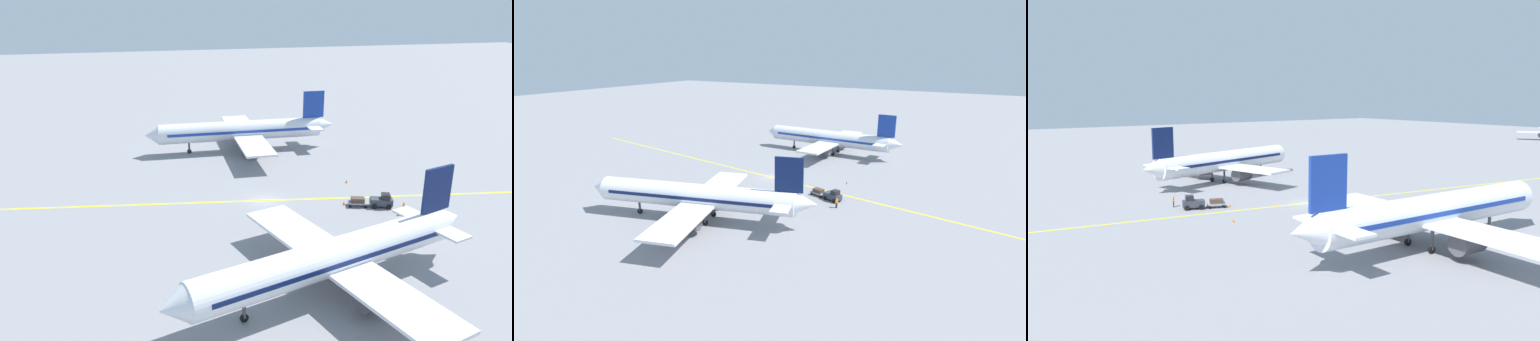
# 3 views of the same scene
# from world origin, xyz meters

# --- Properties ---
(ground_plane) EXTENTS (400.00, 400.00, 0.00)m
(ground_plane) POSITION_xyz_m (0.00, 0.00, 0.00)
(ground_plane) COLOR gray
(apron_yellow_centreline) EXTENTS (18.20, 118.73, 0.01)m
(apron_yellow_centreline) POSITION_xyz_m (0.00, 0.00, 0.00)
(apron_yellow_centreline) COLOR yellow
(apron_yellow_centreline) RESTS_ON ground
(airplane_at_gate) EXTENTS (28.32, 34.86, 10.60)m
(airplane_at_gate) POSITION_xyz_m (-23.56, -1.03, 3.71)
(airplane_at_gate) COLOR white
(airplane_at_gate) RESTS_ON ground
(airplane_adjacent_stand) EXTENTS (28.12, 35.47, 10.60)m
(airplane_adjacent_stand) POSITION_xyz_m (24.42, -2.16, 3.71)
(airplane_adjacent_stand) COLOR silver
(airplane_adjacent_stand) RESTS_ON ground
(baggage_tug_dark) EXTENTS (2.49, 3.32, 2.11)m
(baggage_tug_dark) POSITION_xyz_m (-5.88, -15.23, 0.90)
(baggage_tug_dark) COLOR #333842
(baggage_tug_dark) RESTS_ON ground
(baggage_cart_trailing) EXTENTS (2.14, 2.91, 1.24)m
(baggage_cart_trailing) POSITION_xyz_m (-4.85, -12.10, 0.76)
(baggage_cart_trailing) COLOR gray
(baggage_cart_trailing) RESTS_ON ground
(ground_crew_worker) EXTENTS (0.55, 0.34, 1.68)m
(ground_crew_worker) POSITION_xyz_m (-8.66, -16.95, 0.91)
(ground_crew_worker) COLOR #23232D
(ground_crew_worker) RESTS_ON ground
(traffic_cone_near_nose) EXTENTS (0.32, 0.32, 0.55)m
(traffic_cone_near_nose) POSITION_xyz_m (-4.03, -10.44, 0.28)
(traffic_cone_near_nose) COLOR orange
(traffic_cone_near_nose) RESTS_ON ground
(traffic_cone_mid_apron) EXTENTS (0.32, 0.32, 0.55)m
(traffic_cone_mid_apron) POSITION_xyz_m (3.82, -14.17, 0.28)
(traffic_cone_mid_apron) COLOR orange
(traffic_cone_mid_apron) RESTS_ON ground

